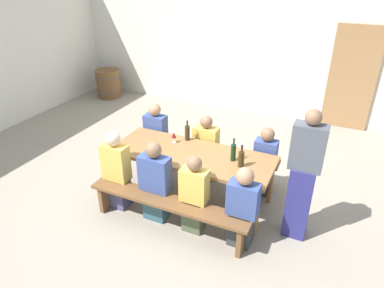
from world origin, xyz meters
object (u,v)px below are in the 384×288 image
at_px(tasting_table, 192,158).
at_px(bench_far, 211,154).
at_px(wine_bottle_0, 241,159).
at_px(seated_guest_far_2, 264,162).
at_px(seated_guest_near_1, 155,183).
at_px(seated_guest_far_1, 206,150).
at_px(seated_guest_near_2, 194,196).
at_px(wine_glass_1, 154,148).
at_px(standing_host, 303,179).
at_px(wine_bottle_1, 233,152).
at_px(seated_guest_near_3, 242,209).
at_px(wine_bottle_2, 187,133).
at_px(wine_barrel, 109,83).
at_px(bench_near, 168,206).
at_px(seated_guest_near_0, 117,172).
at_px(wooden_door, 352,79).
at_px(seated_guest_far_0, 156,137).
at_px(wine_glass_0, 174,135).

xyz_separation_m(tasting_table, bench_far, (0.00, 0.74, -0.32)).
height_order(wine_bottle_0, seated_guest_far_2, seated_guest_far_2).
relative_size(seated_guest_near_1, seated_guest_far_1, 1.05).
distance_m(bench_far, seated_guest_near_2, 1.37).
height_order(wine_glass_1, standing_host, standing_host).
relative_size(bench_far, wine_bottle_1, 6.69).
relative_size(seated_guest_near_3, seated_guest_far_1, 1.00).
bearing_deg(wine_bottle_2, wine_barrel, 142.39).
height_order(bench_near, standing_host, standing_host).
relative_size(seated_guest_far_1, seated_guest_far_2, 1.01).
height_order(bench_near, wine_glass_1, wine_glass_1).
distance_m(wine_bottle_1, seated_guest_far_1, 0.88).
bearing_deg(seated_guest_near_0, wine_bottle_0, -70.98).
xyz_separation_m(wooden_door, wine_bottle_0, (-1.12, -3.69, -0.19)).
distance_m(seated_guest_far_0, seated_guest_far_1, 0.89).
height_order(tasting_table, wine_glass_1, wine_glass_1).
relative_size(seated_guest_near_2, seated_guest_far_2, 1.01).
xyz_separation_m(wooden_door, tasting_table, (-1.84, -3.65, -0.37)).
bearing_deg(wine_bottle_1, standing_host, -12.07).
height_order(bench_near, wine_bottle_1, wine_bottle_1).
xyz_separation_m(bench_near, seated_guest_near_2, (0.30, 0.15, 0.15)).
xyz_separation_m(wine_bottle_0, wine_barrel, (-4.55, 3.17, -0.51)).
bearing_deg(seated_guest_far_2, seated_guest_near_0, -56.28).
relative_size(wine_glass_1, seated_guest_near_3, 0.16).
distance_m(wooden_door, seated_guest_near_3, 4.36).
height_order(bench_near, wine_barrel, wine_barrel).
xyz_separation_m(tasting_table, seated_guest_far_2, (0.90, 0.59, -0.17)).
bearing_deg(bench_near, wooden_door, 67.21).
xyz_separation_m(wooden_door, wine_glass_1, (-2.28, -3.93, -0.17)).
distance_m(wine_glass_0, seated_guest_near_2, 1.10).
bearing_deg(seated_guest_near_3, seated_guest_far_2, 1.59).
bearing_deg(seated_guest_near_3, wine_barrel, 52.09).
relative_size(tasting_table, wine_glass_0, 13.72).
relative_size(bench_far, seated_guest_far_2, 2.04).
xyz_separation_m(standing_host, wine_barrel, (-5.34, 3.26, -0.48)).
bearing_deg(wine_barrel, seated_guest_near_1, -46.03).
height_order(wooden_door, wine_barrel, wooden_door).
bearing_deg(wine_glass_1, tasting_table, 33.03).
bearing_deg(bench_near, wine_bottle_1, 54.48).
height_order(wine_bottle_1, seated_guest_near_3, seated_guest_near_3).
bearing_deg(wooden_door, wine_glass_1, -120.11).
height_order(wine_bottle_2, seated_guest_far_0, seated_guest_far_0).
bearing_deg(wine_glass_1, wooden_door, 59.89).
bearing_deg(seated_guest_far_0, seated_guest_far_2, 90.00).
height_order(wine_bottle_1, standing_host, standing_host).
xyz_separation_m(tasting_table, standing_host, (1.51, -0.13, 0.15)).
distance_m(tasting_table, bench_far, 0.81).
xyz_separation_m(wine_glass_1, wine_barrel, (-3.40, 3.41, -0.52)).
distance_m(wine_bottle_2, seated_guest_near_3, 1.54).
distance_m(seated_guest_near_1, seated_guest_far_0, 1.36).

